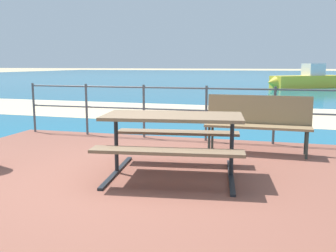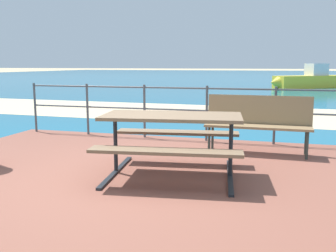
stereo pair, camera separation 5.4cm
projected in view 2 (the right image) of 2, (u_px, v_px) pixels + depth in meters
The scene contains 8 objects.
ground_plane at pixel (127, 181), 4.62m from camera, with size 240.00×240.00×0.00m, color tan.
patio_paving at pixel (127, 178), 4.61m from camera, with size 6.40×5.20×0.06m, color brown.
sea_water at pixel (255, 77), 42.68m from camera, with size 90.00×90.00×0.01m, color #196B8E.
beach_strip at pixel (210, 113), 10.95m from camera, with size 54.00×4.07×0.01m, color beige.
picnic_table at pixel (172, 129), 4.56m from camera, with size 1.84×1.60×0.76m.
park_bench at pixel (258, 119), 5.76m from camera, with size 1.61×0.46×0.89m.
railing_fence at pixel (175, 105), 6.80m from camera, with size 5.94×0.04×1.00m.
boat_near at pixel (310, 80), 22.49m from camera, with size 4.87×3.94×1.47m.
Camera 2 is at (1.66, -4.15, 1.43)m, focal length 39.68 mm.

